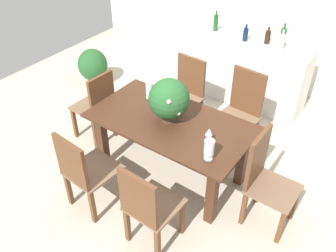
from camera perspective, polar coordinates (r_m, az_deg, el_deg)
The scene contains 21 objects.
ground_plane at distance 4.31m, azimuth 0.41°, elevation -7.18°, with size 7.04×7.04×0.00m, color #BCB29E.
back_wall at distance 5.69m, azimuth 16.52°, elevation 18.19°, with size 6.40×0.10×2.60m, color silver.
dining_table at distance 3.91m, azimuth 0.38°, elevation -0.96°, with size 1.72×0.94×0.75m.
chair_foot_end at distance 3.58m, azimuth 14.85°, elevation -7.67°, with size 0.46×0.43×1.02m.
chair_far_left at distance 4.73m, azimuth 2.88°, elevation 5.59°, with size 0.48×0.46×0.97m.
chair_near_left at distance 3.66m, azimuth -13.05°, elevation -6.71°, with size 0.49×0.51×0.96m.
chair_head_end at distance 4.54m, azimuth -11.00°, elevation 3.25°, with size 0.48×0.43×0.97m.
chair_far_right at distance 4.43m, azimuth 11.41°, elevation 2.74°, with size 0.49×0.50×1.02m.
chair_near_right at distance 3.27m, azimuth -3.29°, elevation -12.33°, with size 0.45×0.47×0.96m.
flower_centerpiece at distance 3.69m, azimuth 0.12°, elevation 4.13°, with size 0.42×0.42×0.47m.
crystal_vase_left at distance 4.01m, azimuth -1.90°, elevation 4.80°, with size 0.11×0.11×0.19m.
crystal_vase_center_near at distance 3.30m, azimuth 6.45°, elevation -3.44°, with size 0.10×0.10×0.21m.
crystal_vase_right at distance 4.14m, azimuth -2.90°, elevation 5.76°, with size 0.09×0.09×0.20m.
wine_glass at distance 3.50m, azimuth 6.44°, elevation -1.00°, with size 0.07×0.07×0.16m.
kitchen_counter at distance 5.41m, azimuth 12.83°, elevation 8.09°, with size 1.57×0.51×0.93m, color silver.
wine_bottle_amber at distance 5.18m, azimuth 15.30°, elevation 13.28°, with size 0.07×0.07×0.23m.
wine_bottle_clear at distance 5.06m, azimuth 17.36°, elevation 12.49°, with size 0.08×0.08×0.26m.
wine_bottle_dark at distance 5.20m, azimuth 12.02°, elevation 13.88°, with size 0.07×0.07×0.23m.
wine_bottle_tall at distance 5.45m, azimuth 7.48°, elevation 15.74°, with size 0.07×0.07×0.29m.
wine_bottle_green at distance 5.18m, azimuth 17.52°, elevation 13.19°, with size 0.08×0.08×0.30m.
potted_plant_floor at distance 5.92m, azimuth -11.67°, elevation 9.23°, with size 0.46×0.46×0.58m.
Camera 1 is at (1.76, -2.53, 3.01)m, focal length 38.99 mm.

